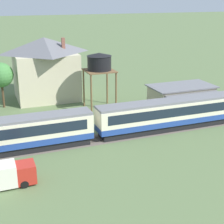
% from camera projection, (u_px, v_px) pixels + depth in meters
% --- Properties ---
extents(ground_plane, '(600.00, 600.00, 0.00)m').
position_uv_depth(ground_plane, '(176.00, 129.00, 49.11)').
color(ground_plane, '#566B42').
extents(passenger_train, '(90.67, 3.06, 4.30)m').
position_uv_depth(passenger_train, '(96.00, 123.00, 44.71)').
color(passenger_train, '#234293').
rests_on(passenger_train, ground_plane).
extents(railway_track, '(141.83, 3.60, 0.04)m').
position_uv_depth(railway_track, '(97.00, 139.00, 45.52)').
color(railway_track, '#665B51').
rests_on(railway_track, ground_plane).
extents(station_building, '(10.82, 7.47, 3.81)m').
position_uv_depth(station_building, '(181.00, 96.00, 57.97)').
color(station_building, '#BCB293').
rests_on(station_building, ground_plane).
extents(station_house_grey_roof, '(11.68, 10.36, 11.15)m').
position_uv_depth(station_house_grey_roof, '(45.00, 68.00, 62.05)').
color(station_house_grey_roof, beige).
rests_on(station_house_grey_roof, ground_plane).
extents(water_tower, '(4.74, 4.74, 9.38)m').
position_uv_depth(water_tower, '(99.00, 63.00, 55.68)').
color(water_tower, brown).
rests_on(water_tower, ground_plane).
extents(delivery_truck_red, '(6.29, 2.25, 2.46)m').
position_uv_depth(delivery_truck_red, '(2.00, 175.00, 33.89)').
color(delivery_truck_red, '#B2281E').
rests_on(delivery_truck_red, ground_plane).
extents(yard_tree_0, '(4.10, 4.10, 7.69)m').
position_uv_depth(yard_tree_0, '(1.00, 75.00, 56.78)').
color(yard_tree_0, '#4C3823').
rests_on(yard_tree_0, ground_plane).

